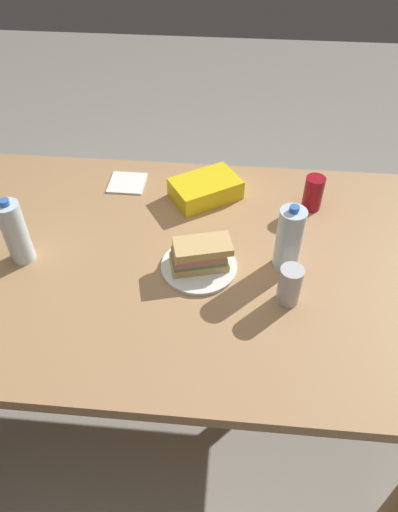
{
  "coord_description": "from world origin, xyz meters",
  "views": [
    {
      "loc": [
        0.15,
        -1.04,
        1.81
      ],
      "look_at": [
        0.06,
        -0.04,
        0.82
      ],
      "focal_mm": 33.46,
      "sensor_mm": 36.0,
      "label": 1
    }
  ],
  "objects_px": {
    "sandwich": "(200,255)",
    "soda_can_red": "(313,193)",
    "water_bottle_spare": "(289,238)",
    "dining_table": "(183,277)",
    "paper_plate": "(199,266)",
    "chip_bag": "(205,189)",
    "water_bottle_tall": "(15,232)",
    "soda_can_silver": "(290,285)"
  },
  "relations": [
    {
      "from": "chip_bag",
      "to": "dining_table",
      "type": "bearing_deg",
      "value": 48.65
    },
    {
      "from": "soda_can_red",
      "to": "water_bottle_tall",
      "type": "distance_m",
      "value": 0.97
    },
    {
      "from": "water_bottle_tall",
      "to": "water_bottle_spare",
      "type": "xyz_separation_m",
      "value": [
        0.8,
        0.05,
        -0.0
      ]
    },
    {
      "from": "water_bottle_spare",
      "to": "dining_table",
      "type": "bearing_deg",
      "value": -179.1
    },
    {
      "from": "paper_plate",
      "to": "dining_table",
      "type": "bearing_deg",
      "value": 145.51
    },
    {
      "from": "paper_plate",
      "to": "soda_can_silver",
      "type": "relative_size",
      "value": 1.9
    },
    {
      "from": "soda_can_red",
      "to": "water_bottle_spare",
      "type": "height_order",
      "value": "water_bottle_spare"
    },
    {
      "from": "paper_plate",
      "to": "water_bottle_tall",
      "type": "xyz_separation_m",
      "value": [
        -0.54,
        -0.01,
        0.1
      ]
    },
    {
      "from": "water_bottle_tall",
      "to": "soda_can_red",
      "type": "bearing_deg",
      "value": 20.36
    },
    {
      "from": "dining_table",
      "to": "chip_bag",
      "type": "bearing_deg",
      "value": 81.88
    },
    {
      "from": "water_bottle_spare",
      "to": "soda_can_red",
      "type": "bearing_deg",
      "value": 70.75
    },
    {
      "from": "paper_plate",
      "to": "soda_can_red",
      "type": "bearing_deg",
      "value": 42.44
    },
    {
      "from": "dining_table",
      "to": "paper_plate",
      "type": "xyz_separation_m",
      "value": [
        0.06,
        -0.04,
        0.09
      ]
    },
    {
      "from": "sandwich",
      "to": "soda_can_red",
      "type": "bearing_deg",
      "value": 42.44
    },
    {
      "from": "soda_can_red",
      "to": "chip_bag",
      "type": "distance_m",
      "value": 0.37
    },
    {
      "from": "soda_can_red",
      "to": "water_bottle_tall",
      "type": "xyz_separation_m",
      "value": [
        -0.9,
        -0.34,
        0.04
      ]
    },
    {
      "from": "paper_plate",
      "to": "sandwich",
      "type": "relative_size",
      "value": 1.17
    },
    {
      "from": "paper_plate",
      "to": "soda_can_silver",
      "type": "bearing_deg",
      "value": -21.46
    },
    {
      "from": "sandwich",
      "to": "water_bottle_spare",
      "type": "bearing_deg",
      "value": 8.85
    },
    {
      "from": "paper_plate",
      "to": "water_bottle_spare",
      "type": "height_order",
      "value": "water_bottle_spare"
    },
    {
      "from": "water_bottle_tall",
      "to": "water_bottle_spare",
      "type": "bearing_deg",
      "value": 3.52
    },
    {
      "from": "dining_table",
      "to": "soda_can_red",
      "type": "xyz_separation_m",
      "value": [
        0.41,
        0.29,
        0.15
      ]
    },
    {
      "from": "sandwich",
      "to": "soda_can_red",
      "type": "relative_size",
      "value": 1.62
    },
    {
      "from": "sandwich",
      "to": "soda_can_red",
      "type": "height_order",
      "value": "soda_can_red"
    },
    {
      "from": "chip_bag",
      "to": "water_bottle_tall",
      "type": "relative_size",
      "value": 1.02
    },
    {
      "from": "water_bottle_tall",
      "to": "water_bottle_spare",
      "type": "height_order",
      "value": "same"
    },
    {
      "from": "soda_can_silver",
      "to": "sandwich",
      "type": "bearing_deg",
      "value": 157.78
    },
    {
      "from": "chip_bag",
      "to": "water_bottle_tall",
      "type": "xyz_separation_m",
      "value": [
        -0.54,
        -0.36,
        0.07
      ]
    },
    {
      "from": "dining_table",
      "to": "chip_bag",
      "type": "xyz_separation_m",
      "value": [
        0.05,
        0.32,
        0.12
      ]
    },
    {
      "from": "sandwich",
      "to": "soda_can_red",
      "type": "distance_m",
      "value": 0.48
    },
    {
      "from": "paper_plate",
      "to": "soda_can_silver",
      "type": "distance_m",
      "value": 0.29
    },
    {
      "from": "water_bottle_spare",
      "to": "chip_bag",
      "type": "bearing_deg",
      "value": 130.82
    },
    {
      "from": "paper_plate",
      "to": "chip_bag",
      "type": "bearing_deg",
      "value": 91.58
    },
    {
      "from": "paper_plate",
      "to": "chip_bag",
      "type": "height_order",
      "value": "chip_bag"
    },
    {
      "from": "paper_plate",
      "to": "sandwich",
      "type": "bearing_deg",
      "value": 41.75
    },
    {
      "from": "sandwich",
      "to": "chip_bag",
      "type": "height_order",
      "value": "sandwich"
    },
    {
      "from": "paper_plate",
      "to": "soda_can_red",
      "type": "relative_size",
      "value": 1.9
    },
    {
      "from": "chip_bag",
      "to": "water_bottle_spare",
      "type": "bearing_deg",
      "value": 97.6
    },
    {
      "from": "dining_table",
      "to": "soda_can_red",
      "type": "height_order",
      "value": "soda_can_red"
    },
    {
      "from": "dining_table",
      "to": "paper_plate",
      "type": "relative_size",
      "value": 7.16
    },
    {
      "from": "chip_bag",
      "to": "water_bottle_spare",
      "type": "height_order",
      "value": "water_bottle_spare"
    },
    {
      "from": "dining_table",
      "to": "water_bottle_tall",
      "type": "relative_size",
      "value": 7.36
    }
  ]
}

